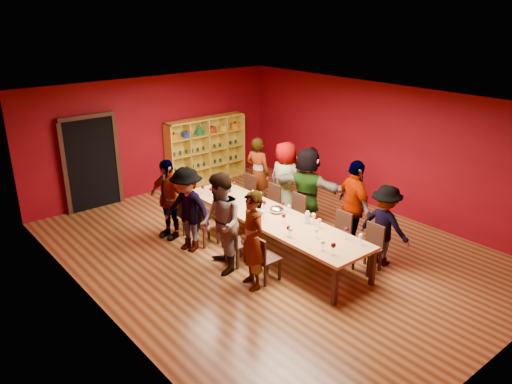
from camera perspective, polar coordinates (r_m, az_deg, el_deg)
room_shell at (r=9.60m, az=1.70°, el=1.42°), size 7.10×9.10×3.04m
tasting_table at (r=9.89m, az=1.65°, el=-2.97°), size 1.10×4.50×0.75m
doorway at (r=12.50m, az=-18.36°, el=3.15°), size 1.40×0.17×2.30m
shelving_unit at (r=13.84m, az=-5.80°, el=5.16°), size 2.40×0.40×1.80m
chair_person_left_1 at (r=8.87m, az=0.79°, el=-7.37°), size 0.42×0.42×0.89m
person_left_1 at (r=8.55m, az=-0.45°, el=-5.56°), size 0.60×0.73×1.77m
chair_person_left_2 at (r=9.42m, az=-2.36°, el=-5.61°), size 0.42×0.42×0.89m
person_left_2 at (r=9.05m, az=-4.08°, el=-3.64°), size 0.83×1.05×1.89m
chair_person_left_3 at (r=10.24m, az=-6.11°, el=-3.48°), size 0.42×0.42×0.89m
person_left_3 at (r=9.92m, az=-7.86°, el=-2.02°), size 0.77×1.21×1.74m
chair_person_left_4 at (r=10.84m, az=-8.39°, el=-2.17°), size 0.42×0.42×0.89m
person_left_4 at (r=10.55m, az=-10.01°, el=-0.78°), size 0.68×1.09×1.72m
chair_person_right_0 at (r=9.50m, az=12.97°, el=-5.93°), size 0.42×0.42×0.89m
person_right_0 at (r=9.66m, az=14.50°, el=-3.71°), size 0.51×1.05×1.57m
chair_person_right_1 at (r=9.92m, az=9.53°, el=-4.48°), size 0.42×0.42×0.89m
person_right_1 at (r=10.02m, az=11.15°, el=-1.59°), size 0.84×1.20×1.87m
chair_person_right_2 at (r=10.69m, az=4.50°, el=-2.33°), size 0.42×0.42×0.89m
person_right_2 at (r=10.75m, az=5.87°, el=0.31°), size 1.08×1.81×1.88m
chair_person_right_3 at (r=11.23m, az=1.71°, el=-1.12°), size 0.42×0.42×0.89m
person_right_3 at (r=11.36m, az=3.36°, el=1.31°), size 0.58×0.93×1.81m
chair_person_right_4 at (r=11.85m, az=-1.08°, el=0.09°), size 0.42×0.42×0.89m
person_right_4 at (r=11.93m, az=0.22°, el=2.18°), size 0.63×0.75×1.75m
wine_glass_0 at (r=8.94m, az=4.00°, el=-4.36°), size 0.08×0.08×0.19m
wine_glass_1 at (r=9.01m, az=10.29°, el=-4.32°), size 0.09×0.09×0.22m
wine_glass_2 at (r=8.98m, az=3.75°, el=-4.17°), size 0.08×0.08×0.21m
wine_glass_3 at (r=9.95m, az=3.78°, el=-1.70°), size 0.07×0.07×0.19m
wine_glass_4 at (r=10.18m, az=-2.58°, el=-1.11°), size 0.08×0.08×0.19m
wine_glass_5 at (r=9.35m, az=7.26°, el=-3.31°), size 0.08×0.08×0.19m
wine_glass_6 at (r=10.86m, az=-5.18°, el=0.26°), size 0.08×0.08×0.19m
wine_glass_7 at (r=10.06m, az=3.06°, el=-1.35°), size 0.08×0.08×0.20m
wine_glass_8 at (r=8.42m, az=8.83°, el=-6.09°), size 0.09×0.09×0.22m
wine_glass_9 at (r=9.48m, az=3.20°, el=-2.78°), size 0.08×0.08×0.20m
wine_glass_10 at (r=10.04m, az=0.90°, el=-1.28°), size 0.09×0.09×0.22m
wine_glass_11 at (r=11.21m, az=-2.51°, el=0.96°), size 0.08×0.08×0.19m
wine_glass_12 at (r=9.69m, az=0.24°, el=-2.31°), size 0.07×0.07×0.18m
wine_glass_13 at (r=10.66m, az=-0.34°, el=-0.05°), size 0.08×0.08×0.19m
wine_glass_14 at (r=11.38m, az=-3.77°, el=1.32°), size 0.08×0.08×0.21m
wine_glass_15 at (r=9.51m, az=6.59°, el=-2.73°), size 0.09×0.09×0.22m
wine_glass_16 at (r=10.58m, az=0.49°, el=-0.23°), size 0.08×0.08×0.19m
wine_glass_17 at (r=8.97m, az=6.94°, el=-4.43°), size 0.07×0.07×0.18m
wine_glass_18 at (r=8.84m, az=11.89°, el=-4.99°), size 0.09×0.09×0.21m
wine_glass_19 at (r=11.03m, az=-6.10°, el=0.50°), size 0.07×0.07×0.18m
wine_glass_20 at (r=9.59m, az=0.83°, el=-2.40°), size 0.09×0.09×0.21m
wine_glass_21 at (r=8.54m, az=7.67°, el=-5.78°), size 0.08×0.08×0.19m
spittoon_bowl at (r=9.98m, az=2.36°, el=-2.02°), size 0.28×0.28×0.15m
carafe_a at (r=9.82m, az=0.49°, el=-1.99°), size 0.13×0.13×0.29m
carafe_b at (r=9.51m, az=5.90°, el=-2.98°), size 0.13×0.13×0.26m
wine_bottle at (r=11.05m, az=-3.08°, el=0.63°), size 0.09×0.09×0.34m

